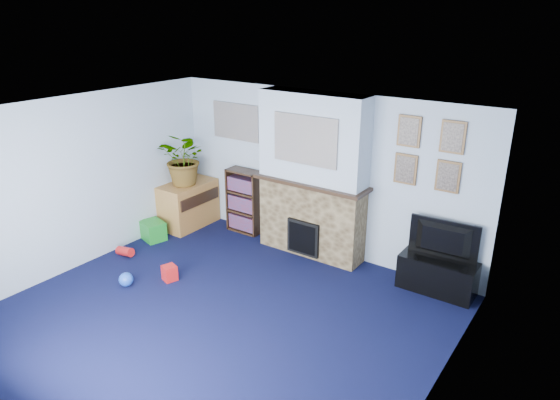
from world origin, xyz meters
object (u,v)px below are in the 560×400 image
Objects in this scene: television at (442,241)px; bookshelf at (245,202)px; tv_stand at (437,275)px; sideboard at (189,206)px.

television is 3.24m from bookshelf.
bookshelf reaches higher than television.
tv_stand is 3.24m from bookshelf.
television is at bearing 90.00° from tv_stand.
bookshelf is 1.01m from sideboard.
tv_stand is 1.00× the size of sideboard.
television is 0.83× the size of bookshelf.
bookshelf is at bearing 20.87° from sideboard.
bookshelf is at bearing -4.67° from television.
television is at bearing 4.12° from sideboard.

